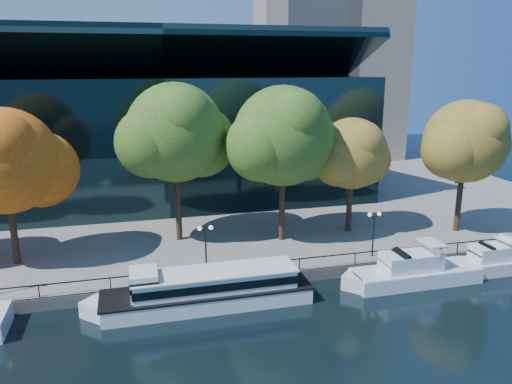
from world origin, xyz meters
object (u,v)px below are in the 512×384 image
object	(u,v)px
tree_1	(7,163)
tree_3	(285,138)
tree_4	(353,155)
tree_5	(467,143)
tour_boat	(202,288)
lamp_2	(374,224)
lamp_1	(206,238)
tree_2	(178,135)
cruiser_near	(411,271)
cruiser_far	(492,261)

from	to	relation	value
tree_1	tree_3	size ratio (longest dim) A/B	0.90
tree_3	tree_4	bearing A→B (deg)	5.47
tree_5	tree_4	bearing A→B (deg)	166.13
tour_boat	tree_5	bearing A→B (deg)	15.69
tree_4	lamp_2	size ratio (longest dim) A/B	2.85
tree_1	tree_4	xyz separation A→B (m)	(30.88, 0.73, -0.87)
tree_3	lamp_1	world-z (taller)	tree_3
tour_boat	tree_4	xyz separation A→B (m)	(16.64, 10.35, 7.44)
tree_1	tree_5	xyz separation A→B (m)	(41.62, -1.93, 0.28)
tree_4	tree_5	xyz separation A→B (m)	(10.74, -2.65, 1.15)
tree_3	lamp_2	size ratio (longest dim) A/B	3.64
tree_1	lamp_2	xyz separation A→B (m)	(29.88, -6.07, -5.70)
tour_boat	tree_1	xyz separation A→B (m)	(-14.24, 9.62, 8.31)
tree_2	tree_3	world-z (taller)	tree_2
cruiser_near	lamp_2	distance (m)	5.15
cruiser_near	tree_2	size ratio (longest dim) A/B	0.79
cruiser_far	tree_3	xyz separation A→B (m)	(-15.80, 9.76, 9.88)
cruiser_near	cruiser_far	distance (m)	8.14
tree_3	tree_5	bearing A→B (deg)	-6.21
tree_2	tree_3	distance (m)	9.90
tour_boat	tree_4	world-z (taller)	tree_4
lamp_1	lamp_2	distance (m)	14.78
tree_2	tree_5	world-z (taller)	tree_2
tree_1	lamp_2	distance (m)	31.02
tree_3	tree_4	xyz separation A→B (m)	(7.25, 0.69, -2.04)
tour_boat	tree_5	size ratio (longest dim) A/B	1.29
cruiser_near	lamp_1	bearing A→B (deg)	166.11
tree_3	lamp_1	xyz separation A→B (m)	(-8.53, -6.10, -6.86)
tree_5	lamp_2	size ratio (longest dim) A/B	3.27
cruiser_near	tree_5	distance (m)	15.87
cruiser_near	lamp_2	world-z (taller)	lamp_2
tree_3	tree_2	bearing A→B (deg)	165.66
tree_4	lamp_1	distance (m)	17.84
lamp_1	tree_2	bearing A→B (deg)	97.04
cruiser_near	tree_2	distance (m)	23.60
tree_3	tree_5	size ratio (longest dim) A/B	1.11
tour_boat	cruiser_far	size ratio (longest dim) A/B	1.81
tree_1	tree_2	distance (m)	14.34
cruiser_far	tree_2	world-z (taller)	tree_2
tree_1	lamp_2	size ratio (longest dim) A/B	3.28
tree_2	tree_3	xyz separation A→B (m)	(9.58, -2.45, -0.32)
cruiser_far	tour_boat	bearing A→B (deg)	179.75
tree_3	lamp_2	distance (m)	11.11
tree_3	lamp_2	xyz separation A→B (m)	(6.25, -6.10, -6.86)
tree_5	lamp_1	size ratio (longest dim) A/B	3.27
tree_1	lamp_2	bearing A→B (deg)	-11.48
cruiser_far	lamp_1	distance (m)	24.78
cruiser_far	tree_2	distance (m)	29.95
tree_3	cruiser_far	bearing A→B (deg)	-31.71
cruiser_near	lamp_2	size ratio (longest dim) A/B	2.94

